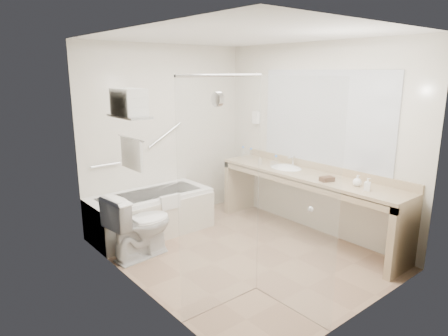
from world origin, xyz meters
TOP-DOWN VIEW (x-y plane):
  - floor at (0.00, 0.00)m, footprint 3.20×3.20m
  - ceiling at (0.00, 0.00)m, footprint 2.60×3.20m
  - wall_back at (0.00, 1.60)m, footprint 2.60×0.10m
  - wall_front at (0.00, -1.60)m, footprint 2.60×0.10m
  - wall_left at (-1.30, 0.00)m, footprint 0.10×3.20m
  - wall_right at (1.30, 0.00)m, footprint 0.10×3.20m
  - bathtub at (-0.50, 1.24)m, footprint 1.60×0.73m
  - grab_bar_short at (-0.95, 1.56)m, footprint 0.40×0.03m
  - grab_bar_long at (-0.05, 1.56)m, footprint 0.53×0.03m
  - shower_enclosure at (-0.63, -0.93)m, footprint 0.96×0.91m
  - towel_shelf at (-1.17, 0.35)m, footprint 0.24×0.55m
  - vanity_counter at (1.02, -0.15)m, footprint 0.55×2.70m
  - sink at (1.05, 0.25)m, footprint 0.40×0.52m
  - faucet at (1.20, 0.25)m, footprint 0.03×0.03m
  - mirror at (1.29, -0.15)m, footprint 0.02×2.00m
  - hairdryer_unit at (1.25, 1.05)m, footprint 0.08×0.10m
  - toilet at (-0.95, 0.69)m, footprint 0.83×0.53m
  - amenity_basket at (0.92, -0.52)m, footprint 0.18×0.15m
  - soap_bottle_a at (0.95, -1.04)m, footprint 0.12×0.15m
  - soap_bottle_b at (1.02, -0.87)m, footprint 0.14×0.15m
  - water_bottle_left at (0.88, 0.28)m, footprint 0.06×0.06m
  - water_bottle_mid at (1.06, 0.95)m, footprint 0.05×0.05m
  - water_bottle_right at (1.03, 1.10)m, footprint 0.05×0.05m
  - drinking_glass_near at (0.92, 0.62)m, footprint 0.07×0.07m
  - drinking_glass_far at (0.94, 0.39)m, footprint 0.07×0.07m

SIDE VIEW (x-z plane):
  - floor at x=0.00m, z-range 0.00..0.00m
  - bathtub at x=-0.50m, z-range -0.02..0.57m
  - toilet at x=-0.95m, z-range 0.00..0.77m
  - vanity_counter at x=1.02m, z-range 0.17..1.12m
  - sink at x=1.05m, z-range 0.75..0.89m
  - amenity_basket at x=0.92m, z-range 0.85..0.90m
  - soap_bottle_a at x=0.95m, z-range 0.85..0.92m
  - drinking_glass_near at x=0.92m, z-range 0.85..0.93m
  - drinking_glass_far at x=0.94m, z-range 0.85..0.93m
  - soap_bottle_b at x=1.02m, z-range 0.85..0.95m
  - water_bottle_mid at x=1.06m, z-range 0.84..1.01m
  - faucet at x=1.20m, z-range 0.86..1.00m
  - water_bottle_right at x=1.03m, z-range 0.84..1.02m
  - water_bottle_left at x=0.88m, z-range 0.84..1.04m
  - grab_bar_short at x=-0.95m, z-range 0.93..0.96m
  - shower_enclosure at x=-0.63m, z-range 0.01..2.12m
  - wall_back at x=0.00m, z-range 0.00..2.50m
  - wall_front at x=0.00m, z-range 0.00..2.50m
  - wall_left at x=-1.30m, z-range 0.00..2.50m
  - wall_right at x=1.30m, z-range 0.00..2.50m
  - grab_bar_long at x=-0.05m, z-range 1.09..1.41m
  - hairdryer_unit at x=1.25m, z-range 1.36..1.54m
  - mirror at x=1.29m, z-range 0.95..2.15m
  - towel_shelf at x=-1.17m, z-range 1.35..2.16m
  - ceiling at x=0.00m, z-range 2.45..2.55m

